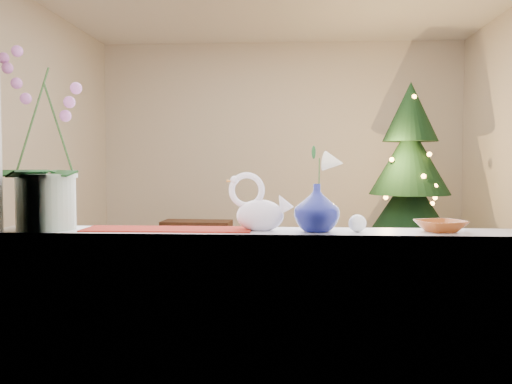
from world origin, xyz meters
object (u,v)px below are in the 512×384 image
orchid_pot (45,138)px  blue_vase (317,204)px  swan (260,203)px  side_table (197,246)px  xmas_tree (410,179)px  paperweight (357,223)px  amber_dish (441,227)px

orchid_pot → blue_vase: orchid_pot is taller
orchid_pot → swan: size_ratio=2.89×
orchid_pot → blue_vase: bearing=-0.3°
side_table → orchid_pot: bearing=-87.5°
blue_vase → xmas_tree: (1.15, 3.80, -0.01)m
blue_vase → paperweight: size_ratio=3.14×
amber_dish → swan: bearing=180.0°
orchid_pot → paperweight: (1.30, -0.01, -0.35)m
orchid_pot → amber_dish: 1.67m
orchid_pot → swan: orchid_pot is taller
amber_dish → blue_vase: bearing=-177.5°
orchid_pot → side_table: orchid_pot is taller
swan → side_table: swan is taller
paperweight → amber_dish: size_ratio=0.44×
amber_dish → xmas_tree: xmas_tree is taller
blue_vase → paperweight: bearing=-2.2°
blue_vase → amber_dish: (0.50, 0.02, -0.09)m
amber_dish → side_table: 4.21m
orchid_pot → swan: (0.90, 0.02, -0.27)m
amber_dish → side_table: size_ratio=0.22×
swan → blue_vase: bearing=-20.1°
orchid_pot → swan: 0.94m
orchid_pot → paperweight: 1.34m
orchid_pot → side_table: size_ratio=1.03×
blue_vase → side_table: 4.08m
swan → side_table: bearing=88.6°
blue_vase → side_table: bearing=106.5°
orchid_pot → side_table: (-0.01, 3.84, -1.02)m
swan → paperweight: (0.40, -0.03, -0.08)m
paperweight → amber_dish: (0.34, 0.03, -0.02)m
swan → xmas_tree: 4.02m
xmas_tree → side_table: 2.40m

